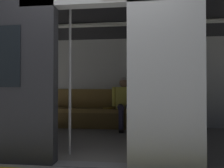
{
  "coord_description": "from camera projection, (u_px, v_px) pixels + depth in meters",
  "views": [
    {
      "loc": [
        -0.56,
        2.6,
        0.93
      ],
      "look_at": [
        -0.1,
        -1.36,
        1.0
      ],
      "focal_mm": 35.13,
      "sensor_mm": 36.0,
      "label": 1
    }
  ],
  "objects": [
    {
      "name": "grab_pole_door",
      "position": [
        70.0,
        79.0,
        3.07
      ],
      "size": [
        0.04,
        0.04,
        2.11
      ],
      "primitive_type": "cylinder",
      "color": "silver",
      "rests_on": "ground_plane"
    },
    {
      "name": "handbag",
      "position": [
        143.0,
        105.0,
        5.04
      ],
      "size": [
        0.26,
        0.15,
        0.17
      ],
      "color": "#262D4C",
      "rests_on": "bench_seat"
    },
    {
      "name": "book",
      "position": [
        108.0,
        108.0,
        5.08
      ],
      "size": [
        0.23,
        0.26,
        0.03
      ],
      "primitive_type": "cube",
      "rotation": [
        0.0,
        0.0,
        -0.48
      ],
      "color": "gold",
      "rests_on": "bench_seat"
    },
    {
      "name": "person_seated",
      "position": [
        124.0,
        99.0,
        4.96
      ],
      "size": [
        0.55,
        0.71,
        1.18
      ],
      "color": "#D8CC4C",
      "rests_on": "ground_plane"
    },
    {
      "name": "bench_seat",
      "position": [
        113.0,
        113.0,
        5.04
      ],
      "size": [
        3.16,
        0.44,
        0.45
      ],
      "color": "olive",
      "rests_on": "ground_plane"
    },
    {
      "name": "train_car",
      "position": [
        103.0,
        56.0,
        3.94
      ],
      "size": [
        6.4,
        2.93,
        2.25
      ],
      "color": "silver",
      "rests_on": "ground_plane"
    },
    {
      "name": "ground_plane",
      "position": [
        91.0,
        165.0,
        2.63
      ],
      "size": [
        60.0,
        60.0,
        0.0
      ],
      "primitive_type": "plane",
      "color": "gray"
    }
  ]
}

